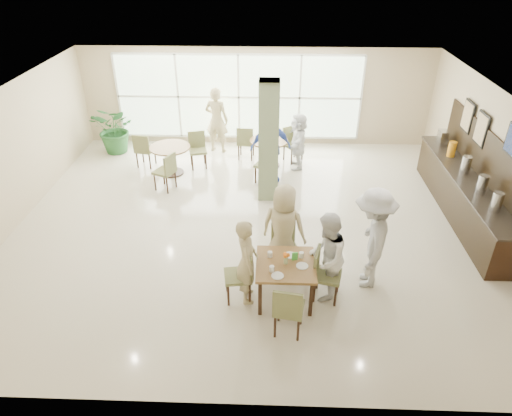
{
  "coord_description": "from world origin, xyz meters",
  "views": [
    {
      "loc": [
        0.45,
        -8.38,
        5.42
      ],
      "look_at": [
        0.2,
        -1.2,
        1.1
      ],
      "focal_mm": 32.0,
      "sensor_mm": 36.0,
      "label": 1
    }
  ],
  "objects_px": {
    "buffet_counter": "(464,193)",
    "teen_right": "(326,257)",
    "teen_far": "(284,228)",
    "adult_a": "(270,148)",
    "teen_standing": "(372,239)",
    "adult_standing": "(217,120)",
    "adult_b": "(298,141)",
    "main_table": "(286,268)",
    "round_table_left": "(170,153)",
    "round_table_right": "(269,147)",
    "potted_plant": "(116,129)",
    "teen_left": "(247,261)"
  },
  "relations": [
    {
      "from": "buffet_counter",
      "to": "teen_right",
      "type": "relative_size",
      "value": 2.9
    },
    {
      "from": "teen_far",
      "to": "adult_a",
      "type": "relative_size",
      "value": 0.97
    },
    {
      "from": "teen_standing",
      "to": "adult_standing",
      "type": "bearing_deg",
      "value": -139.78
    },
    {
      "from": "adult_b",
      "to": "main_table",
      "type": "bearing_deg",
      "value": -2.94
    },
    {
      "from": "main_table",
      "to": "buffet_counter",
      "type": "xyz_separation_m",
      "value": [
        3.96,
        2.88,
        -0.11
      ]
    },
    {
      "from": "adult_b",
      "to": "adult_standing",
      "type": "bearing_deg",
      "value": -112.15
    },
    {
      "from": "round_table_left",
      "to": "teen_standing",
      "type": "height_order",
      "value": "teen_standing"
    },
    {
      "from": "teen_standing",
      "to": "round_table_right",
      "type": "bearing_deg",
      "value": -148.91
    },
    {
      "from": "round_table_left",
      "to": "round_table_right",
      "type": "bearing_deg",
      "value": 11.87
    },
    {
      "from": "round_table_left",
      "to": "teen_standing",
      "type": "distance_m",
      "value": 6.1
    },
    {
      "from": "round_table_left",
      "to": "teen_right",
      "type": "xyz_separation_m",
      "value": [
        3.55,
        -4.62,
        0.25
      ]
    },
    {
      "from": "round_table_right",
      "to": "teen_right",
      "type": "xyz_separation_m",
      "value": [
        1.01,
        -5.15,
        0.26
      ]
    },
    {
      "from": "main_table",
      "to": "round_table_left",
      "type": "bearing_deg",
      "value": 121.29
    },
    {
      "from": "round_table_left",
      "to": "potted_plant",
      "type": "relative_size",
      "value": 0.75
    },
    {
      "from": "round_table_right",
      "to": "adult_b",
      "type": "height_order",
      "value": "adult_b"
    },
    {
      "from": "adult_b",
      "to": "round_table_right",
      "type": "bearing_deg",
      "value": -91.62
    },
    {
      "from": "teen_far",
      "to": "teen_standing",
      "type": "relative_size",
      "value": 0.9
    },
    {
      "from": "buffet_counter",
      "to": "teen_far",
      "type": "height_order",
      "value": "buffet_counter"
    },
    {
      "from": "round_table_left",
      "to": "teen_left",
      "type": "bearing_deg",
      "value": -64.78
    },
    {
      "from": "round_table_right",
      "to": "teen_left",
      "type": "relative_size",
      "value": 0.65
    },
    {
      "from": "teen_standing",
      "to": "adult_b",
      "type": "distance_m",
      "value": 4.86
    },
    {
      "from": "buffet_counter",
      "to": "adult_b",
      "type": "height_order",
      "value": "buffet_counter"
    },
    {
      "from": "teen_left",
      "to": "teen_right",
      "type": "xyz_separation_m",
      "value": [
        1.32,
        0.12,
        0.03
      ]
    },
    {
      "from": "round_table_left",
      "to": "teen_far",
      "type": "distance_m",
      "value": 4.79
    },
    {
      "from": "main_table",
      "to": "teen_far",
      "type": "relative_size",
      "value": 0.57
    },
    {
      "from": "buffet_counter",
      "to": "teen_left",
      "type": "relative_size",
      "value": 3.01
    },
    {
      "from": "buffet_counter",
      "to": "potted_plant",
      "type": "relative_size",
      "value": 3.38
    },
    {
      "from": "teen_standing",
      "to": "teen_right",
      "type": "bearing_deg",
      "value": -55.55
    },
    {
      "from": "buffet_counter",
      "to": "adult_a",
      "type": "distance_m",
      "value": 4.55
    },
    {
      "from": "teen_left",
      "to": "teen_far",
      "type": "distance_m",
      "value": 1.09
    },
    {
      "from": "round_table_right",
      "to": "adult_a",
      "type": "relative_size",
      "value": 0.57
    },
    {
      "from": "adult_b",
      "to": "adult_standing",
      "type": "height_order",
      "value": "adult_standing"
    },
    {
      "from": "potted_plant",
      "to": "teen_standing",
      "type": "relative_size",
      "value": 0.73
    },
    {
      "from": "main_table",
      "to": "adult_standing",
      "type": "relative_size",
      "value": 0.52
    },
    {
      "from": "teen_left",
      "to": "teen_right",
      "type": "bearing_deg",
      "value": -92.27
    },
    {
      "from": "round_table_left",
      "to": "buffet_counter",
      "type": "bearing_deg",
      "value": -15.13
    },
    {
      "from": "potted_plant",
      "to": "adult_b",
      "type": "bearing_deg",
      "value": -9.12
    },
    {
      "from": "round_table_right",
      "to": "teen_far",
      "type": "distance_m",
      "value": 4.4
    },
    {
      "from": "teen_far",
      "to": "adult_a",
      "type": "distance_m",
      "value": 3.56
    },
    {
      "from": "main_table",
      "to": "round_table_left",
      "type": "relative_size",
      "value": 0.94
    },
    {
      "from": "teen_left",
      "to": "adult_b",
      "type": "xyz_separation_m",
      "value": [
        1.08,
        5.23,
        -0.03
      ]
    },
    {
      "from": "round_table_right",
      "to": "adult_standing",
      "type": "height_order",
      "value": "adult_standing"
    },
    {
      "from": "main_table",
      "to": "round_table_right",
      "type": "xyz_separation_m",
      "value": [
        -0.34,
        5.27,
        -0.11
      ]
    },
    {
      "from": "round_table_right",
      "to": "teen_right",
      "type": "height_order",
      "value": "teen_right"
    },
    {
      "from": "round_table_left",
      "to": "adult_b",
      "type": "relative_size",
      "value": 0.69
    },
    {
      "from": "teen_standing",
      "to": "adult_b",
      "type": "xyz_separation_m",
      "value": [
        -1.04,
        4.74,
        -0.2
      ]
    },
    {
      "from": "buffet_counter",
      "to": "adult_standing",
      "type": "height_order",
      "value": "buffet_counter"
    },
    {
      "from": "potted_plant",
      "to": "adult_standing",
      "type": "xyz_separation_m",
      "value": [
        2.85,
        0.18,
        0.24
      ]
    },
    {
      "from": "teen_far",
      "to": "round_table_left",
      "type": "bearing_deg",
      "value": -34.28
    },
    {
      "from": "teen_left",
      "to": "adult_standing",
      "type": "distance_m",
      "value": 6.34
    }
  ]
}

